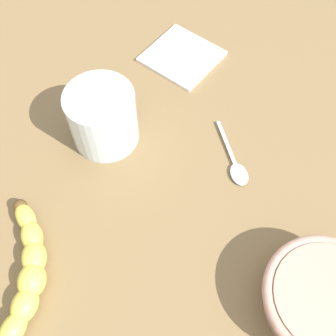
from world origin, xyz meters
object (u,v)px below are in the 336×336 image
teaspoon (237,170)px  ceramic_bowl (323,301)px  banana (24,280)px  smoothie_glass (103,119)px

teaspoon → ceramic_bowl: bearing=7.5°
banana → smoothie_glass: smoothie_glass is taller
banana → smoothie_glass: bearing=-18.4°
smoothie_glass → ceramic_bowl: size_ratio=0.68×
smoothie_glass → ceramic_bowl: (-34.01, -11.79, -0.88)cm
ceramic_bowl → smoothie_glass: bearing=19.1°
banana → teaspoon: banana is taller
ceramic_bowl → banana: bearing=57.7°
teaspoon → smoothie_glass: bearing=-122.7°
smoothie_glass → ceramic_bowl: smoothie_glass is taller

